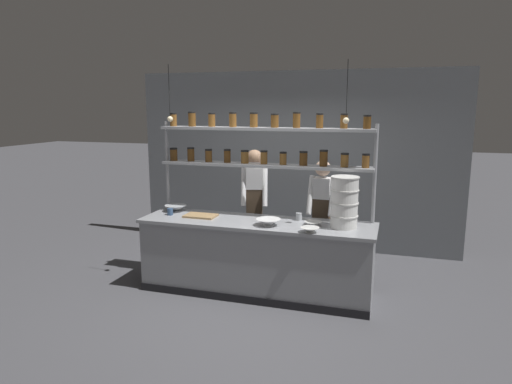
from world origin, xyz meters
TOP-DOWN VIEW (x-y plane):
  - ground_plane at (0.00, 0.00)m, footprint 40.00×40.00m
  - back_wall at (0.00, 2.09)m, footprint 5.29×0.12m
  - prep_counter at (0.00, -0.00)m, footprint 2.89×0.76m
  - spice_shelf_unit at (-0.01, 0.33)m, footprint 2.78×0.28m
  - chef_left at (-0.24, 0.68)m, footprint 0.41×0.34m
  - chef_center at (0.69, 0.68)m, footprint 0.37×0.29m
  - container_stack at (1.06, 0.02)m, footprint 0.33×0.33m
  - cutting_board at (-0.75, 0.01)m, footprint 0.40×0.26m
  - prep_bowl_near_left at (0.20, -0.15)m, footprint 0.29×0.29m
  - prep_bowl_center_front at (0.71, -0.03)m, footprint 0.21×0.21m
  - prep_bowl_center_back at (-1.19, 0.20)m, footprint 0.29×0.29m
  - prep_bowl_near_right at (0.72, -0.31)m, footprint 0.21×0.21m
  - serving_cup_front at (-1.16, -0.02)m, footprint 0.08×0.08m
  - serving_cup_by_board at (0.49, 0.20)m, footprint 0.07×0.07m
  - pendant_light_row at (-0.04, 0.00)m, footprint 2.24×0.07m

SIDE VIEW (x-z plane):
  - ground_plane at x=0.00m, z-range 0.00..0.00m
  - prep_counter at x=0.00m, z-range 0.00..0.92m
  - chef_center at x=0.69m, z-range 0.12..1.73m
  - cutting_board at x=-0.75m, z-range 0.92..0.94m
  - prep_bowl_center_front at x=0.71m, z-range 0.92..0.98m
  - prep_bowl_near_right at x=0.72m, z-range 0.92..0.98m
  - prep_bowl_near_left at x=0.20m, z-range 0.92..1.00m
  - prep_bowl_center_back at x=-1.19m, z-range 0.92..1.00m
  - serving_cup_front at x=-1.16m, z-range 0.92..1.01m
  - serving_cup_by_board at x=0.49m, z-range 0.92..1.01m
  - chef_left at x=-0.24m, z-range 0.14..1.87m
  - container_stack at x=1.06m, z-range 0.92..1.52m
  - back_wall at x=0.00m, z-range 0.00..2.86m
  - spice_shelf_unit at x=-0.01m, z-range 0.65..2.89m
  - pendant_light_row at x=-0.04m, z-range 1.84..2.53m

